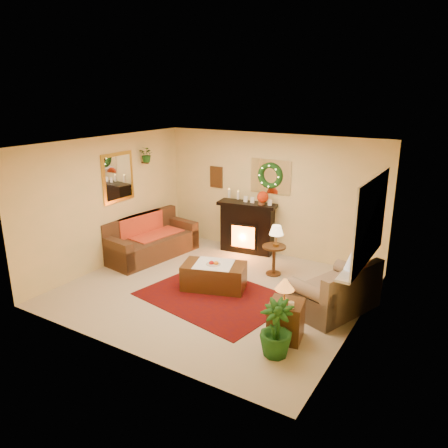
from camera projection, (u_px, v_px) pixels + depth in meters
The scene contains 31 objects.
floor at pixel (214, 290), 7.85m from camera, with size 5.00×5.00×0.00m, color beige.
ceiling at pixel (213, 144), 7.08m from camera, with size 5.00×5.00×0.00m, color white.
wall_back at pixel (270, 195), 9.30m from camera, with size 5.00×5.00×0.00m, color #EFD88C.
wall_front at pixel (119, 264), 5.63m from camera, with size 5.00×5.00×0.00m, color #EFD88C.
wall_left at pixel (108, 202), 8.70m from camera, with size 4.50×4.50×0.00m, color #EFD88C.
wall_right at pixel (361, 247), 6.22m from camera, with size 4.50×4.50×0.00m, color #EFD88C.
area_rug at pixel (214, 297), 7.58m from camera, with size 2.38×1.78×0.01m, color #410903.
sofa at pixel (151, 237), 9.31m from camera, with size 0.89×2.02×0.87m, color brown.
red_throw at pixel (154, 233), 9.48m from camera, with size 0.72×1.17×0.02m, color red.
fireplace at pixel (248, 228), 9.56m from camera, with size 1.15×0.36×1.05m, color black.
poinsettia at pixel (263, 197), 9.11m from camera, with size 0.24×0.24×0.24m, color #B92708.
mantel_candle_a at pixel (229, 193), 9.60m from camera, with size 0.06×0.06×0.19m, color beige.
mantel_candle_b at pixel (238, 195), 9.42m from camera, with size 0.06×0.06×0.17m, color silver.
mantel_mirror at pixel (270, 176), 9.16m from camera, with size 0.92×0.02×0.72m, color white.
wreath at pixel (270, 176), 9.12m from camera, with size 0.55×0.55×0.11m, color #194719.
wall_art at pixel (216, 177), 9.88m from camera, with size 0.32×0.03×0.48m, color #381E11.
gold_mirror at pixel (118, 177), 8.81m from camera, with size 0.03×0.84×1.00m, color gold.
hanging_plant at pixel (147, 162), 9.28m from camera, with size 0.33×0.28×0.36m, color #194719.
loveseat at pixel (335, 286), 7.04m from camera, with size 0.82×1.42×0.82m, color gray.
window_frame at pixel (371, 221), 6.60m from camera, with size 0.03×1.86×1.36m, color white.
window_glass at pixel (370, 221), 6.61m from camera, with size 0.02×1.70×1.22m, color black.
window_sill at pixel (360, 261), 6.86m from camera, with size 0.22×1.86×0.04m, color white.
mini_tree at pixel (351, 260), 6.44m from camera, with size 0.19×0.19×0.29m, color white.
sill_plant at pixel (373, 236), 7.35m from camera, with size 0.26×0.21×0.47m, color #1E3D1A.
side_table_round at pixel (274, 259), 8.42m from camera, with size 0.45×0.45×0.59m, color #4B2B20.
lamp_cream at pixel (276, 232), 8.23m from camera, with size 0.27×0.27×0.42m, color #FDDC9F.
end_table_square at pixel (286, 321), 6.26m from camera, with size 0.47×0.47×0.57m, color #3B2115.
lamp_tiffany at pixel (285, 291), 6.11m from camera, with size 0.28×0.28×0.40m, color orange.
coffee_table at pixel (214, 277), 7.86m from camera, with size 1.11×0.61×0.47m, color #4E2314.
fruit_bowl at pixel (213, 266), 7.76m from camera, with size 0.26×0.26×0.06m, color beige.
floor_palm at pixel (276, 325), 5.80m from camera, with size 1.35×1.35×2.41m, color #143819.
Camera 1 is at (3.87, -6.01, 3.46)m, focal length 35.00 mm.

